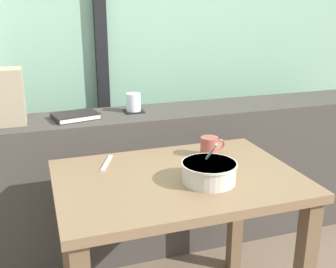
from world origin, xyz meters
TOP-DOWN VIEW (x-y plane):
  - window_divider_post at (-0.12, 1.03)m, footprint 0.07×0.05m
  - dark_console_ledge at (0.00, 0.55)m, footprint 2.80×0.34m
  - breakfast_table at (-0.03, -0.08)m, footprint 0.93×0.65m
  - coaster_square at (-0.04, 0.58)m, footprint 0.10×0.10m
  - juice_glass at (-0.04, 0.58)m, footprint 0.08×0.08m
  - closed_book at (-0.35, 0.54)m, footprint 0.24×0.19m
  - soup_bowl at (0.06, -0.17)m, footprint 0.21×0.21m
  - fork_utensil at (-0.27, 0.13)m, footprint 0.08×0.16m
  - ceramic_mug at (0.17, 0.08)m, footprint 0.11×0.08m

SIDE VIEW (x-z plane):
  - dark_console_ledge at x=0.00m, z-range 0.00..0.79m
  - breakfast_table at x=-0.03m, z-range 0.22..0.92m
  - fork_utensil at x=-0.27m, z-range 0.70..0.70m
  - soup_bowl at x=0.06m, z-range 0.65..0.81m
  - ceramic_mug at x=0.17m, z-range 0.70..0.78m
  - coaster_square at x=-0.04m, z-range 0.79..0.79m
  - closed_book at x=-0.35m, z-range 0.79..0.81m
  - juice_glass at x=-0.04m, z-range 0.79..0.88m
  - window_divider_post at x=-0.12m, z-range 0.00..2.60m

